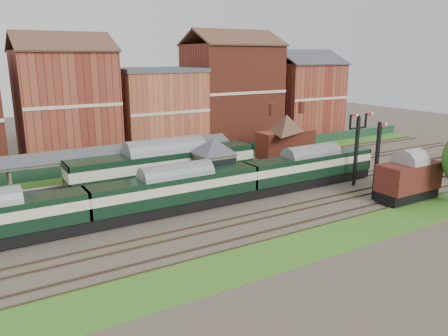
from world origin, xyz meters
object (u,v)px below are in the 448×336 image
signal_box (214,164)px  dmu_train (177,189)px  platform_railcar (165,167)px  goods_van_a (408,178)px  semaphore_bracket (357,146)px

signal_box → dmu_train: size_ratio=0.12×
platform_railcar → goods_van_a: 25.11m
signal_box → semaphore_bracket: semaphore_bracket is taller
signal_box → platform_railcar: (-4.13, 3.25, -0.43)m
semaphore_bracket → goods_van_a: bearing=-84.9°
dmu_train → platform_railcar: (1.73, 6.50, 0.52)m
goods_van_a → semaphore_bracket: bearing=95.1°
platform_railcar → goods_van_a: (19.75, -15.50, -0.44)m
signal_box → platform_railcar: 5.27m
semaphore_bracket → goods_van_a: size_ratio=1.20×
signal_box → goods_van_a: 19.87m
dmu_train → goods_van_a: (21.48, -9.00, 0.08)m
semaphore_bracket → dmu_train: bearing=173.2°
signal_box → platform_railcar: signal_box is taller
dmu_train → signal_box: bearing=29.0°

